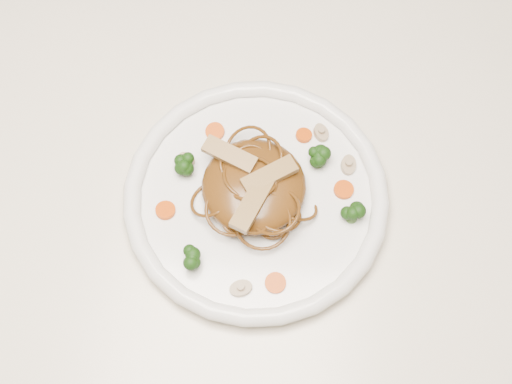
{
  "coord_description": "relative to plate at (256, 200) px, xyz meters",
  "views": [
    {
      "loc": [
        0.11,
        -0.26,
        1.52
      ],
      "look_at": [
        0.08,
        0.07,
        0.78
      ],
      "focal_mm": 51.36,
      "sensor_mm": 36.0,
      "label": 1
    }
  ],
  "objects": [
    {
      "name": "plate",
      "position": [
        0.0,
        0.0,
        0.0
      ],
      "size": [
        0.36,
        0.36,
        0.02
      ],
      "primitive_type": "cylinder",
      "rotation": [
        0.0,
        0.0,
        -0.26
      ],
      "color": "white",
      "rests_on": "table"
    },
    {
      "name": "mushroom_2",
      "position": [
        -0.08,
        0.04,
        0.01
      ],
      "size": [
        0.03,
        0.03,
        0.01
      ],
      "primitive_type": "cylinder",
      "rotation": [
        0.0,
        0.0,
        -0.4
      ],
      "color": "#BEAE8F",
      "rests_on": "plate"
    },
    {
      "name": "mushroom_3",
      "position": [
        0.07,
        0.09,
        0.01
      ],
      "size": [
        0.03,
        0.03,
        0.01
      ],
      "primitive_type": "cylinder",
      "rotation": [
        0.0,
        0.0,
        1.98
      ],
      "color": "#BEAE8F",
      "rests_on": "plate"
    },
    {
      "name": "broccoli_0",
      "position": [
        0.07,
        0.05,
        0.02
      ],
      "size": [
        0.03,
        0.03,
        0.03
      ],
      "primitive_type": null,
      "rotation": [
        0.0,
        0.0,
        -0.29
      ],
      "color": "#1B400D",
      "rests_on": "plate"
    },
    {
      "name": "broccoli_2",
      "position": [
        -0.06,
        -0.08,
        0.02
      ],
      "size": [
        0.03,
        0.03,
        0.03
      ],
      "primitive_type": null,
      "rotation": [
        0.0,
        0.0,
        0.08
      ],
      "color": "#1B400D",
      "rests_on": "plate"
    },
    {
      "name": "broccoli_3",
      "position": [
        0.11,
        -0.02,
        0.02
      ],
      "size": [
        0.03,
        0.03,
        0.03
      ],
      "primitive_type": null,
      "rotation": [
        0.0,
        0.0,
        0.23
      ],
      "color": "#1B400D",
      "rests_on": "plate"
    },
    {
      "name": "table",
      "position": [
        -0.08,
        -0.07,
        -0.11
      ],
      "size": [
        1.2,
        0.8,
        0.75
      ],
      "color": "beige",
      "rests_on": "ground"
    },
    {
      "name": "mushroom_1",
      "position": [
        0.1,
        0.05,
        0.01
      ],
      "size": [
        0.02,
        0.02,
        0.01
      ],
      "primitive_type": "cylinder",
      "rotation": [
        0.0,
        0.0,
        1.55
      ],
      "color": "#BEAE8F",
      "rests_on": "plate"
    },
    {
      "name": "chicken_c",
      "position": [
        -0.0,
        -0.02,
        0.05
      ],
      "size": [
        0.04,
        0.07,
        0.01
      ],
      "primitive_type": "cube",
      "rotation": [
        0.0,
        0.0,
        4.32
      ],
      "color": "#A5844E",
      "rests_on": "noodle_mound"
    },
    {
      "name": "carrot_4",
      "position": [
        0.03,
        -0.1,
        0.01
      ],
      "size": [
        0.02,
        0.02,
        0.0
      ],
      "primitive_type": "cylinder",
      "rotation": [
        0.0,
        0.0,
        -0.07
      ],
      "color": "#DB4908",
      "rests_on": "plate"
    },
    {
      "name": "mushroom_0",
      "position": [
        -0.01,
        -0.11,
        0.01
      ],
      "size": [
        0.03,
        0.03,
        0.01
      ],
      "primitive_type": "cylinder",
      "rotation": [
        0.0,
        0.0,
        0.35
      ],
      "color": "#BEAE8F",
      "rests_on": "plate"
    },
    {
      "name": "carrot_0",
      "position": [
        0.05,
        0.08,
        0.01
      ],
      "size": [
        0.02,
        0.02,
        0.0
      ],
      "primitive_type": "cylinder",
      "rotation": [
        0.0,
        0.0,
        0.03
      ],
      "color": "#DB4908",
      "rests_on": "plate"
    },
    {
      "name": "noodle_mound",
      "position": [
        -0.0,
        0.01,
        0.02
      ],
      "size": [
        0.14,
        0.14,
        0.04
      ],
      "primitive_type": "ellipsoid",
      "rotation": [
        0.0,
        0.0,
        -0.28
      ],
      "color": "#583110",
      "rests_on": "plate"
    },
    {
      "name": "carrot_3",
      "position": [
        -0.05,
        0.08,
        0.01
      ],
      "size": [
        0.02,
        0.02,
        0.0
      ],
      "primitive_type": "cylinder",
      "rotation": [
        0.0,
        0.0,
        0.07
      ],
      "color": "#DB4908",
      "rests_on": "plate"
    },
    {
      "name": "carrot_2",
      "position": [
        0.1,
        0.02,
        0.01
      ],
      "size": [
        0.03,
        0.03,
        0.0
      ],
      "primitive_type": "cylinder",
      "rotation": [
        0.0,
        0.0,
        0.4
      ],
      "color": "#DB4908",
      "rests_on": "plate"
    },
    {
      "name": "chicken_b",
      "position": [
        -0.03,
        0.03,
        0.05
      ],
      "size": [
        0.06,
        0.04,
        0.01
      ],
      "primitive_type": "cube",
      "rotation": [
        0.0,
        0.0,
        2.73
      ],
      "color": "#A5844E",
      "rests_on": "noodle_mound"
    },
    {
      "name": "ground",
      "position": [
        -0.08,
        -0.07,
        -0.76
      ],
      "size": [
        4.0,
        4.0,
        0.0
      ],
      "primitive_type": "plane",
      "color": "#56301D",
      "rests_on": "ground"
    },
    {
      "name": "carrot_1",
      "position": [
        -0.1,
        -0.03,
        0.01
      ],
      "size": [
        0.02,
        0.02,
        0.0
      ],
      "primitive_type": "cylinder",
      "rotation": [
        0.0,
        0.0,
        -0.0
      ],
      "color": "#DB4908",
      "rests_on": "plate"
    },
    {
      "name": "broccoli_1",
      "position": [
        -0.08,
        0.03,
        0.02
      ],
      "size": [
        0.03,
        0.03,
        0.03
      ],
      "primitive_type": null,
      "rotation": [
        0.0,
        0.0,
        -0.42
      ],
      "color": "#1B400D",
      "rests_on": "plate"
    },
    {
      "name": "chicken_a",
      "position": [
        0.01,
        0.01,
        0.05
      ],
      "size": [
        0.06,
        0.05,
        0.01
      ],
      "primitive_type": "cube",
      "rotation": [
        0.0,
        0.0,
        0.59
      ],
      "color": "#A5844E",
      "rests_on": "noodle_mound"
    }
  ]
}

